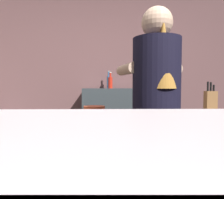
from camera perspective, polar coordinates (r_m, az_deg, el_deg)
name	(u,v)px	position (r m, az deg, el deg)	size (l,w,h in m)	color
wall_back	(111,73)	(3.48, -0.16, 7.05)	(5.20, 0.10, 2.70)	brown
prep_counter	(152,159)	(2.15, 10.40, -15.16)	(2.10, 0.60, 0.88)	brown
back_shelf	(110,126)	(3.24, -0.64, -6.86)	(0.77, 0.36, 1.10)	#353C40
bartender	(156,107)	(1.59, 11.54, -2.05)	(0.48, 0.54, 1.68)	#2B293B
knife_block	(210,101)	(2.26, 24.33, -0.37)	(0.10, 0.08, 0.29)	olive
mixing_bowl	(94,109)	(2.10, -4.67, -2.48)	(0.21, 0.21, 0.06)	#C94F30
chefs_knife	(177,113)	(2.06, 16.56, -3.38)	(0.24, 0.03, 0.01)	silver
bottle_soy	(110,82)	(3.11, -0.45, 4.57)	(0.06, 0.06, 0.23)	red
bottle_hot_sauce	(109,82)	(3.29, -0.89, 4.71)	(0.05, 0.05, 0.26)	#356191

